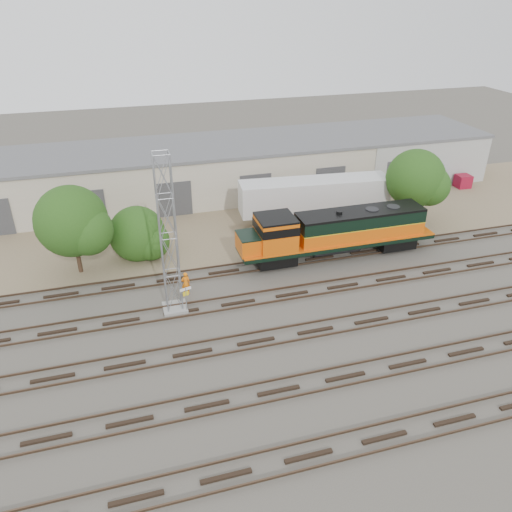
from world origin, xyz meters
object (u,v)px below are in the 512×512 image
object	(u,v)px
locomotive	(334,232)
signal_tower	(169,239)
worker	(186,283)
semi_trailer	(318,196)

from	to	relation	value
locomotive	signal_tower	bearing A→B (deg)	-163.88
signal_tower	worker	world-z (taller)	signal_tower
locomotive	worker	xyz separation A→B (m)	(-12.42, -2.19, -1.39)
worker	semi_trailer	size ratio (longest dim) A/B	0.13
locomotive	semi_trailer	distance (m)	6.86
signal_tower	worker	xyz separation A→B (m)	(1.07, 1.71, -4.48)
worker	signal_tower	bearing A→B (deg)	55.49
signal_tower	semi_trailer	world-z (taller)	signal_tower
locomotive	worker	world-z (taller)	locomotive
locomotive	worker	distance (m)	12.69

